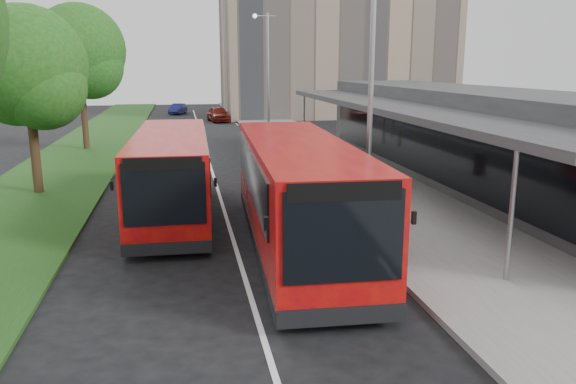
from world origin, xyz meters
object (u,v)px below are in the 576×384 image
bollard (295,141)px  lamp_post_near (369,75)px  car_far (178,109)px  lamp_post_far (267,69)px  litter_bin (334,168)px  bus_second (172,173)px  tree_far (79,56)px  car_near (218,114)px  tree_mid (27,74)px  bus_main (298,194)px

bollard → lamp_post_near: bearing=-93.8°
lamp_post_near → car_far: 43.94m
lamp_post_far → litter_bin: (0.91, -13.09, -4.07)m
bus_second → lamp_post_near: bearing=-25.4°
tree_far → car_near: bearing=60.2°
tree_mid → lamp_post_far: lamp_post_far is taller
lamp_post_far → car_near: 15.35m
tree_mid → tree_far: 12.03m
lamp_post_far → litter_bin: lamp_post_far is taller
tree_mid → car_far: tree_mid is taller
bus_main → car_far: bearing=96.9°
car_far → lamp_post_far: bearing=-60.0°
bollard → car_far: (-6.86, 27.26, -0.11)m
bus_second → bollard: bearing=63.5°
tree_mid → bus_main: 12.56m
bus_second → car_near: bearing=84.8°
tree_far → bus_second: tree_far is taller
tree_far → bus_main: tree_far is taller
lamp_post_near → car_near: (-2.20, 34.65, -4.04)m
litter_bin → lamp_post_far: bearing=94.0°
lamp_post_far → tree_far: bearing=-175.1°
car_far → litter_bin: bearing=-63.5°
lamp_post_near → car_near: lamp_post_near is taller
tree_mid → tree_far: bearing=90.0°
lamp_post_far → bus_second: 18.33m
litter_bin → lamp_post_near: bearing=-97.5°
tree_mid → litter_bin: size_ratio=7.35×
car_far → bus_second: bearing=-74.0°
lamp_post_near → litter_bin: (0.91, 6.91, -4.07)m
bus_main → car_far: bus_main is taller
tree_far → lamp_post_near: 22.08m
lamp_post_far → car_far: lamp_post_far is taller
lamp_post_near → bus_second: 7.33m
tree_far → bus_main: bearing=-66.9°
bus_second → bollard: size_ratio=9.96×
tree_mid → litter_bin: (12.04, -0.14, -4.03)m
bus_main → litter_bin: size_ratio=10.87×
litter_bin → bollard: (0.17, 9.19, 0.00)m
bus_second → litter_bin: 7.88m
tree_mid → bus_main: bearing=-44.2°
bollard → car_far: bollard is taller
bus_second → car_far: size_ratio=3.02×
lamp_post_far → car_far: bearing=103.9°
bollard → tree_far: bearing=166.4°
lamp_post_far → bollard: (1.08, -3.90, -4.07)m
lamp_post_far → tree_mid: bearing=-130.7°
tree_mid → bus_second: 7.44m
tree_far → lamp_post_far: 11.19m
lamp_post_near → car_far: lamp_post_near is taller
tree_far → tree_mid: bearing=-90.0°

